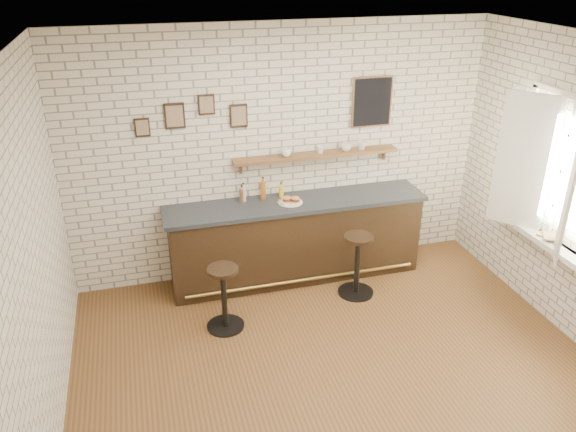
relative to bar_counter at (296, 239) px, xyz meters
name	(u,v)px	position (x,y,z in m)	size (l,w,h in m)	color
ground	(335,364)	(-0.09, -1.70, -0.51)	(5.00, 5.00, 0.00)	brown
bar_counter	(296,239)	(0.00, 0.00, 0.00)	(3.10, 0.65, 1.01)	#302112
sandwich_plate	(290,202)	(-0.08, -0.02, 0.51)	(0.28, 0.28, 0.01)	white
ciabatta_sandwich	(291,199)	(-0.07, -0.02, 0.55)	(0.21, 0.15, 0.07)	tan
potato_chips	(289,202)	(-0.10, -0.02, 0.52)	(0.25, 0.19, 0.00)	gold
bitters_bottle_brown	(242,195)	(-0.61, 0.17, 0.59)	(0.06, 0.06, 0.20)	brown
bitters_bottle_white	(243,194)	(-0.59, 0.17, 0.60)	(0.06, 0.06, 0.23)	beige
bitters_bottle_amber	(263,190)	(-0.36, 0.17, 0.62)	(0.07, 0.07, 0.28)	#A05919
condiment_bottle_yellow	(281,191)	(-0.14, 0.17, 0.58)	(0.06, 0.06, 0.19)	yellow
bar_stool_left	(224,296)	(-1.02, -0.81, -0.12)	(0.40, 0.40, 0.73)	black
bar_stool_right	(357,263)	(0.57, -0.57, -0.10)	(0.42, 0.42, 0.75)	black
wall_shelf	(317,155)	(0.31, 0.20, 0.97)	(2.00, 0.18, 0.18)	brown
shelf_cup_a	(286,152)	(-0.06, 0.20, 1.04)	(0.12, 0.12, 0.10)	white
shelf_cup_b	(320,150)	(0.35, 0.20, 1.04)	(0.10, 0.10, 0.09)	white
shelf_cup_c	(346,147)	(0.68, 0.20, 1.04)	(0.12, 0.12, 0.10)	white
shelf_cup_d	(362,145)	(0.87, 0.20, 1.04)	(0.11, 0.11, 0.10)	white
back_wall_decor	(301,107)	(0.13, 0.28, 1.54)	(2.96, 0.02, 0.56)	black
window_sill	(542,238)	(2.31, -1.40, 0.39)	(0.20, 1.35, 0.06)	white
casement_window	(553,173)	(2.26, -1.40, 1.14)	(0.40, 1.30, 1.56)	white
book_lower	(545,238)	(2.29, -1.47, 0.43)	(0.16, 0.21, 0.02)	tan
book_upper	(543,235)	(2.29, -1.43, 0.45)	(0.16, 0.22, 0.02)	tan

